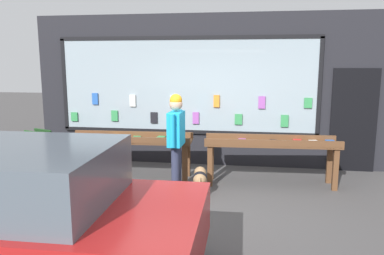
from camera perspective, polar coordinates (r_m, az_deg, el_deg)
The scene contains 8 objects.
ground_plane at distance 6.10m, azimuth -0.49°, elevation -11.35°, with size 40.00×40.00×0.00m, color #474444.
shopfront_facade at distance 8.07m, azimuth 2.29°, elevation 5.62°, with size 7.53×0.29×3.22m.
display_table_left at distance 7.26m, azimuth -9.46°, elevation -2.33°, with size 2.41×0.74×0.86m.
display_table_right at distance 6.92m, azimuth 11.98°, elevation -2.91°, with size 2.41×0.69×0.88m.
person_browsing at distance 6.36m, azimuth -2.43°, elevation -1.16°, with size 0.24×0.67×1.69m.
small_dog at distance 6.30m, azimuth 1.22°, elevation -7.69°, with size 0.27×0.58×0.45m.
sandwich_board_sign at distance 8.13m, azimuth -22.26°, elevation -3.40°, with size 0.71×0.81×0.87m.
parked_car at distance 4.29m, azimuth -27.22°, elevation -11.28°, with size 4.10×1.97×1.41m.
Camera 1 is at (0.91, -5.61, 2.21)m, focal length 35.00 mm.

